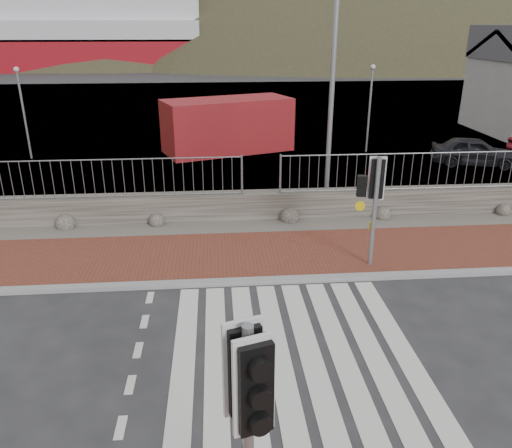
{
  "coord_description": "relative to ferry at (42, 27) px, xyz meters",
  "views": [
    {
      "loc": [
        -1.38,
        -7.7,
        5.88
      ],
      "look_at": [
        -0.5,
        3.0,
        1.55
      ],
      "focal_mm": 35.0,
      "sensor_mm": 36.0,
      "label": 1
    }
  ],
  "objects": [
    {
      "name": "ground",
      "position": [
        24.65,
        -67.9,
        -5.36
      ],
      "size": [
        220.0,
        220.0,
        0.0
      ],
      "primitive_type": "plane",
      "color": "#28282B",
      "rests_on": "ground"
    },
    {
      "name": "sidewalk_far",
      "position": [
        24.65,
        -63.4,
        -5.32
      ],
      "size": [
        40.0,
        3.0,
        0.08
      ],
      "primitive_type": "cube",
      "color": "brown",
      "rests_on": "ground"
    },
    {
      "name": "kerb_far",
      "position": [
        24.65,
        -64.9,
        -5.31
      ],
      "size": [
        40.0,
        0.25,
        0.12
      ],
      "primitive_type": "cube",
      "color": "gray",
      "rests_on": "ground"
    },
    {
      "name": "zebra_crossing",
      "position": [
        24.65,
        -67.9,
        -5.36
      ],
      "size": [
        4.62,
        5.6,
        0.01
      ],
      "color": "silver",
      "rests_on": "ground"
    },
    {
      "name": "gravel_strip",
      "position": [
        24.65,
        -61.4,
        -5.33
      ],
      "size": [
        40.0,
        1.5,
        0.06
      ],
      "primitive_type": "cube",
      "color": "#59544C",
      "rests_on": "ground"
    },
    {
      "name": "stone_wall",
      "position": [
        24.65,
        -60.6,
        -4.91
      ],
      "size": [
        40.0,
        0.6,
        0.9
      ],
      "primitive_type": "cube",
      "color": "#403B35",
      "rests_on": "ground"
    },
    {
      "name": "railing",
      "position": [
        24.65,
        -60.75,
        -3.54
      ],
      "size": [
        18.07,
        0.07,
        1.22
      ],
      "color": "gray",
      "rests_on": "stone_wall"
    },
    {
      "name": "quay",
      "position": [
        24.65,
        -40.0,
        -5.36
      ],
      "size": [
        120.0,
        40.0,
        0.5
      ],
      "primitive_type": "cube",
      "color": "#4C4C4F",
      "rests_on": "ground"
    },
    {
      "name": "water",
      "position": [
        24.65,
        -5.0,
        -5.36
      ],
      "size": [
        220.0,
        50.0,
        0.05
      ],
      "primitive_type": "cube",
      "color": "#3F4C54",
      "rests_on": "ground"
    },
    {
      "name": "ferry",
      "position": [
        0.0,
        0.0,
        0.0
      ],
      "size": [
        50.0,
        16.0,
        20.0
      ],
      "color": "maroon",
      "rests_on": "ground"
    },
    {
      "name": "hills_backdrop",
      "position": [
        31.4,
        20.0,
        -28.42
      ],
      "size": [
        254.0,
        90.0,
        100.0
      ],
      "color": "#2E321E",
      "rests_on": "ground"
    },
    {
      "name": "traffic_signal_near",
      "position": [
        23.53,
        -71.43,
        -3.1
      ],
      "size": [
        0.5,
        0.39,
        3.12
      ],
      "rotation": [
        0.0,
        0.0,
        0.3
      ],
      "color": "gray",
      "rests_on": "ground"
    },
    {
      "name": "traffic_signal_far",
      "position": [
        27.12,
        -64.26,
        -3.25
      ],
      "size": [
        0.71,
        0.32,
        2.92
      ],
      "rotation": [
        0.0,
        0.0,
        2.98
      ],
      "color": "gray",
      "rests_on": "ground"
    },
    {
      "name": "streetlight",
      "position": [
        27.11,
        -59.8,
        -0.27
      ],
      "size": [
        1.92,
        0.25,
        9.05
      ],
      "rotation": [
        0.0,
        0.0,
        0.01
      ],
      "color": "gray",
      "rests_on": "ground"
    },
    {
      "name": "shipping_container",
      "position": [
        23.88,
        -51.25,
        -4.1
      ],
      "size": [
        6.57,
        4.44,
        2.53
      ],
      "primitive_type": "cube",
      "rotation": [
        0.0,
        0.0,
        0.35
      ],
      "color": "maroon",
      "rests_on": "ground"
    },
    {
      "name": "car_a",
      "position": [
        34.66,
        -54.83,
        -4.74
      ],
      "size": [
        3.94,
        2.51,
        1.25
      ],
      "primitive_type": "imported",
      "rotation": [
        0.0,
        0.0,
        1.27
      ],
      "color": "black",
      "rests_on": "ground"
    }
  ]
}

